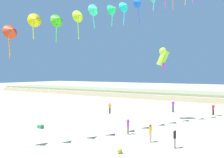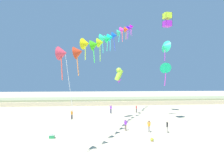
# 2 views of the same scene
# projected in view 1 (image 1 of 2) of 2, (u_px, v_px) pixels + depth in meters

# --- Properties ---
(ground_plane) EXTENTS (240.00, 240.00, 0.00)m
(ground_plane) POSITION_uv_depth(u_px,v_px,m) (73.00, 148.00, 17.91)
(ground_plane) COLOR #C1B28E
(dune_ridge) EXTENTS (120.00, 12.73, 1.58)m
(dune_ridge) POSITION_uv_depth(u_px,v_px,m) (196.00, 96.00, 51.76)
(dune_ridge) COLOR tan
(dune_ridge) RESTS_ON ground
(person_near_left) EXTENTS (0.45, 0.39, 1.50)m
(person_near_left) POSITION_uv_depth(u_px,v_px,m) (150.00, 132.00, 19.42)
(person_near_left) COLOR gray
(person_near_left) RESTS_ON ground
(person_near_right) EXTENTS (0.40, 0.48, 1.57)m
(person_near_right) POSITION_uv_depth(u_px,v_px,m) (213.00, 108.00, 32.12)
(person_near_right) COLOR black
(person_near_right) RESTS_ON ground
(person_mid_center) EXTENTS (0.45, 0.44, 1.58)m
(person_mid_center) POSITION_uv_depth(u_px,v_px,m) (110.00, 107.00, 33.48)
(person_mid_center) COLOR black
(person_mid_center) RESTS_ON ground
(person_far_left) EXTENTS (0.59, 0.36, 1.76)m
(person_far_left) POSITION_uv_depth(u_px,v_px,m) (173.00, 105.00, 34.55)
(person_far_left) COLOR #282D4C
(person_far_left) RESTS_ON ground
(person_far_right) EXTENTS (0.20, 0.52, 1.50)m
(person_far_right) POSITION_uv_depth(u_px,v_px,m) (175.00, 137.00, 17.85)
(person_far_right) COLOR gray
(person_far_right) RESTS_ON ground
(person_far_center) EXTENTS (0.49, 0.36, 1.53)m
(person_far_center) POSITION_uv_depth(u_px,v_px,m) (128.00, 125.00, 21.93)
(person_far_center) COLOR #726656
(person_far_center) RESTS_ON ground
(kite_banner_string) EXTENTS (12.59, 29.53, 19.54)m
(kite_banner_string) POSITION_uv_depth(u_px,v_px,m) (141.00, 0.00, 25.75)
(kite_banner_string) COLOR #C9384B
(large_kite_mid_trail) EXTENTS (1.70, 1.20, 2.67)m
(large_kite_mid_trail) POSITION_uv_depth(u_px,v_px,m) (163.00, 58.00, 28.65)
(large_kite_mid_trail) COLOR #A0E335
(beach_cooler) EXTENTS (0.58, 0.41, 0.46)m
(beach_cooler) POSITION_uv_depth(u_px,v_px,m) (40.00, 126.00, 24.43)
(beach_cooler) COLOR #23844C
(beach_cooler) RESTS_ON ground
(beach_ball) EXTENTS (0.36, 0.36, 0.36)m
(beach_ball) POSITION_uv_depth(u_px,v_px,m) (120.00, 151.00, 16.74)
(beach_ball) COLOR orange
(beach_ball) RESTS_ON ground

